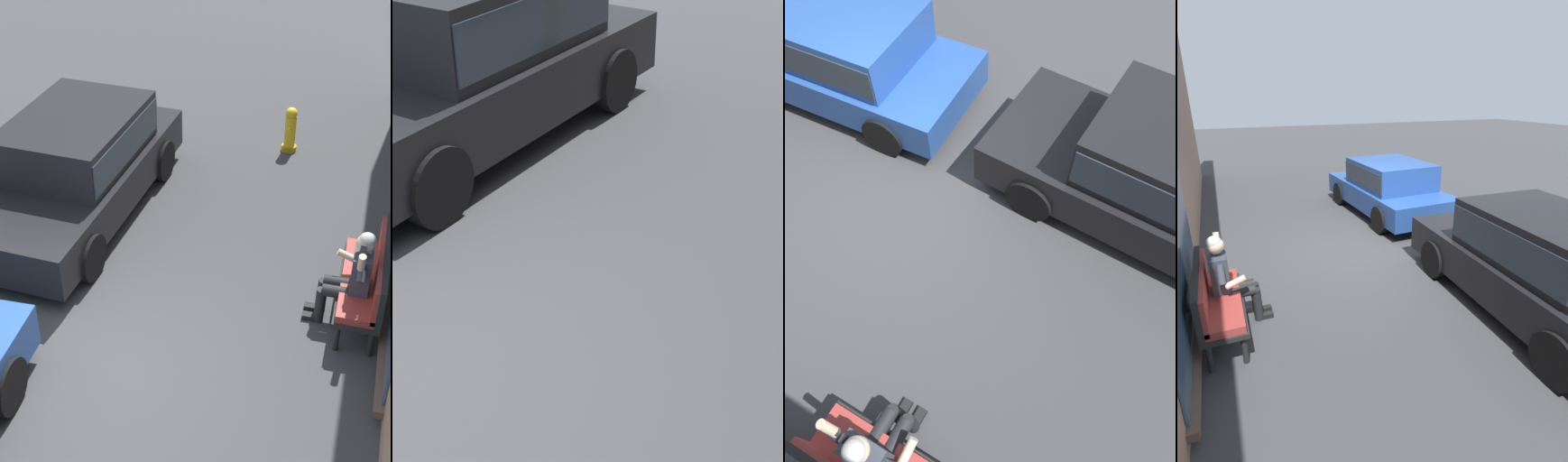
# 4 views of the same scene
# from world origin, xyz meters

# --- Properties ---
(parked_car_near) EXTENTS (4.47, 2.08, 1.54)m
(parked_car_near) POSITION_xyz_m (-3.17, -1.44, 0.84)
(parked_car_near) COLOR black
(parked_car_near) RESTS_ON ground_plane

